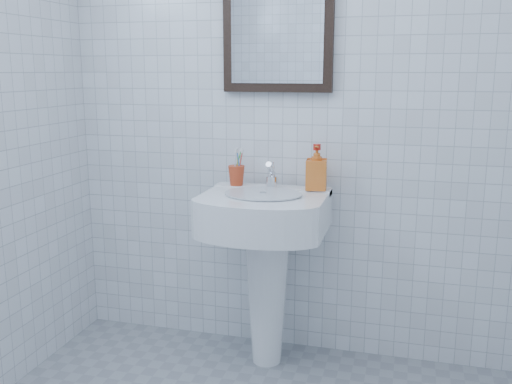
% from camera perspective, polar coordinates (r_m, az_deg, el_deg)
% --- Properties ---
extents(wall_back, '(2.20, 0.02, 2.50)m').
position_cam_1_polar(wall_back, '(2.63, 4.22, 10.14)').
color(wall_back, silver).
rests_on(wall_back, ground).
extents(washbasin, '(0.54, 0.39, 0.82)m').
position_cam_1_polar(washbasin, '(2.56, 1.00, -5.78)').
color(washbasin, white).
rests_on(washbasin, ground).
extents(faucet, '(0.05, 0.11, 0.13)m').
position_cam_1_polar(faucet, '(2.57, 1.56, 1.53)').
color(faucet, silver).
rests_on(faucet, washbasin).
extents(toothbrush_cup, '(0.10, 0.10, 0.09)m').
position_cam_1_polar(toothbrush_cup, '(2.63, -1.97, 1.66)').
color(toothbrush_cup, '#BB391A').
rests_on(toothbrush_cup, washbasin).
extents(soap_dispenser, '(0.10, 0.10, 0.20)m').
position_cam_1_polar(soap_dispenser, '(2.54, 6.07, 2.48)').
color(soap_dispenser, '#D14214').
rests_on(soap_dispenser, washbasin).
extents(wall_mirror, '(0.50, 0.04, 0.62)m').
position_cam_1_polar(wall_mirror, '(2.63, 2.18, 16.70)').
color(wall_mirror, black).
rests_on(wall_mirror, wall_back).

